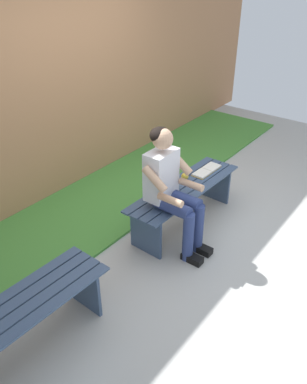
{
  "coord_description": "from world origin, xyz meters",
  "views": [
    {
      "loc": [
        3.12,
        1.97,
        2.63
      ],
      "look_at": [
        0.75,
        0.15,
        0.82
      ],
      "focal_mm": 36.85,
      "sensor_mm": 36.0,
      "label": 1
    }
  ],
  "objects": [
    {
      "name": "ground_plane",
      "position": [
        1.07,
        1.0,
        -0.02
      ],
      "size": [
        10.0,
        7.0,
        0.04
      ],
      "primitive_type": "cube",
      "color": "#B2B2AD"
    },
    {
      "name": "bench_near",
      "position": [
        0.0,
        0.0,
        0.35
      ],
      "size": [
        1.57,
        0.47,
        0.47
      ],
      "rotation": [
        0.0,
        0.0,
        -0.03
      ],
      "color": "#384C6B",
      "rests_on": "ground"
    },
    {
      "name": "person_seated",
      "position": [
        0.41,
        0.1,
        0.71
      ],
      "size": [
        0.5,
        0.69,
        1.28
      ],
      "color": "silver",
      "rests_on": "ground"
    },
    {
      "name": "bench_far",
      "position": [
        2.15,
        0.0,
        0.35
      ],
      "size": [
        1.44,
        0.47,
        0.47
      ],
      "rotation": [
        0.0,
        0.0,
        -0.03
      ],
      "color": "#384C6B",
      "rests_on": "ground"
    },
    {
      "name": "brick_wall",
      "position": [
        0.5,
        -1.75,
        1.44
      ],
      "size": [
        9.5,
        0.24,
        2.87
      ],
      "primitive_type": "cube",
      "color": "#B27A51",
      "rests_on": "ground"
    },
    {
      "name": "apple",
      "position": [
        -0.13,
        -0.09,
        0.51
      ],
      "size": [
        0.08,
        0.08,
        0.08
      ],
      "primitive_type": "sphere",
      "color": "gold",
      "rests_on": "bench_near"
    },
    {
      "name": "grass_strip",
      "position": [
        1.07,
        -1.51,
        0.01
      ],
      "size": [
        9.0,
        2.28,
        0.03
      ],
      "primitive_type": "cube",
      "color": "#478C38",
      "rests_on": "ground"
    },
    {
      "name": "book_open",
      "position": [
        -0.45,
        0.0,
        0.48
      ],
      "size": [
        0.42,
        0.17,
        0.02
      ],
      "rotation": [
        0.0,
        0.0,
        -0.03
      ],
      "color": "white",
      "rests_on": "bench_near"
    }
  ]
}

